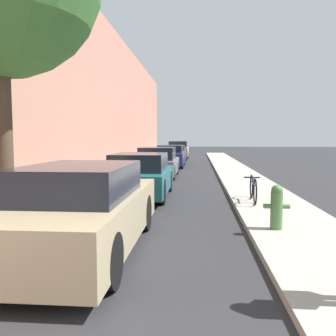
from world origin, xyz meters
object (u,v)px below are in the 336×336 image
(parked_car_navy, at_px, (171,156))
(bicycle, at_px, (253,189))
(parked_car_teal, at_px, (140,176))
(parked_car_grey, at_px, (158,163))
(parked_car_silver, at_px, (178,150))
(fire_hydrant, at_px, (277,206))
(parked_car_maroon, at_px, (174,154))
(parked_car_champagne, at_px, (84,210))

(parked_car_navy, distance_m, bicycle, 13.28)
(parked_car_teal, distance_m, bicycle, 3.49)
(parked_car_teal, relative_size, parked_car_grey, 0.97)
(parked_car_silver, xyz_separation_m, fire_hydrant, (3.28, -25.65, -0.18))
(parked_car_maroon, bearing_deg, parked_car_navy, -88.68)
(parked_car_teal, relative_size, fire_hydrant, 4.75)
(parked_car_navy, relative_size, parked_car_maroon, 1.15)
(fire_hydrant, xyz_separation_m, bicycle, (0.01, 2.96, -0.09))
(parked_car_teal, distance_m, fire_hydrant, 5.27)
(parked_car_champagne, distance_m, parked_car_maroon, 22.02)
(parked_car_teal, height_order, fire_hydrant, parked_car_teal)
(parked_car_navy, height_order, parked_car_silver, parked_car_silver)
(parked_car_grey, xyz_separation_m, bicycle, (3.38, -6.92, -0.19))
(parked_car_grey, relative_size, parked_car_silver, 0.91)
(parked_car_teal, xyz_separation_m, parked_car_maroon, (-0.06, 16.61, -0.03))
(parked_car_navy, height_order, bicycle, parked_car_navy)
(parked_car_grey, distance_m, parked_car_maroon, 10.86)
(bicycle, bearing_deg, parked_car_navy, 107.05)
(parked_car_grey, bearing_deg, parked_car_silver, 89.67)
(parked_car_champagne, xyz_separation_m, parked_car_teal, (0.04, 5.41, -0.03))
(parked_car_grey, height_order, fire_hydrant, parked_car_grey)
(parked_car_champagne, height_order, bicycle, parked_car_champagne)
(parked_car_champagne, height_order, parked_car_maroon, parked_car_champagne)
(parked_car_champagne, height_order, parked_car_grey, parked_car_champagne)
(parked_car_champagne, relative_size, parked_car_maroon, 1.14)
(fire_hydrant, bearing_deg, parked_car_teal, 128.32)
(parked_car_champagne, xyz_separation_m, fire_hydrant, (3.30, 1.28, -0.13))
(bicycle, bearing_deg, parked_car_champagne, -125.10)
(parked_car_champagne, height_order, parked_car_silver, parked_car_silver)
(parked_car_teal, bearing_deg, fire_hydrant, -51.68)
(parked_car_champagne, distance_m, parked_car_navy, 17.12)
(parked_car_navy, xyz_separation_m, bicycle, (3.23, -12.88, -0.20))
(parked_car_navy, distance_m, fire_hydrant, 16.16)
(fire_hydrant, bearing_deg, parked_car_maroon, 99.12)
(parked_car_teal, bearing_deg, parked_car_grey, 91.00)
(parked_car_teal, xyz_separation_m, parked_car_navy, (0.05, 11.71, 0.01))
(parked_car_grey, bearing_deg, parked_car_navy, 88.56)
(parked_car_teal, distance_m, parked_car_navy, 11.71)
(parked_car_navy, bearing_deg, parked_car_grey, -91.44)
(parked_car_grey, distance_m, fire_hydrant, 10.44)
(parked_car_champagne, xyz_separation_m, parked_car_navy, (0.09, 17.12, -0.02))
(parked_car_champagne, relative_size, fire_hydrant, 5.35)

